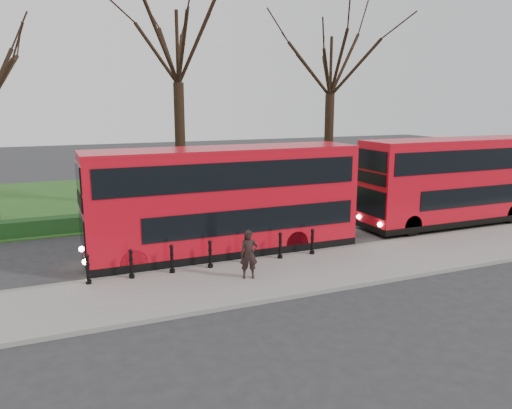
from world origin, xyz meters
name	(u,v)px	position (x,y,z in m)	size (l,w,h in m)	color
ground	(198,261)	(0.00, 0.00, 0.00)	(120.00, 120.00, 0.00)	#28282B
pavement	(223,284)	(0.00, -3.00, 0.07)	(60.00, 4.00, 0.15)	gray
kerb	(205,267)	(0.00, -1.00, 0.07)	(60.00, 0.25, 0.16)	slate
grass_verge	(134,196)	(0.00, 15.00, 0.03)	(60.00, 18.00, 0.06)	#224D19
hedge	(160,216)	(0.00, 6.80, 0.40)	(60.00, 0.90, 0.80)	black
yellow_line_outer	(203,266)	(0.00, -0.70, 0.01)	(60.00, 0.10, 0.01)	yellow
yellow_line_inner	(202,265)	(0.00, -0.50, 0.01)	(60.00, 0.10, 0.01)	yellow
tree_mid	(177,39)	(2.00, 10.00, 9.71)	(8.54, 8.54, 13.34)	black
tree_right	(331,59)	(12.00, 10.00, 8.91)	(7.84, 7.84, 12.25)	black
bollard_row	(210,255)	(0.09, -1.35, 0.65)	(8.88, 0.15, 1.00)	black
bus_lead	(225,202)	(1.30, 0.41, 2.24)	(11.18, 2.57, 4.45)	red
bus_rear	(460,181)	(14.36, 0.85, 2.23)	(11.11, 2.55, 4.42)	red
pedestrian	(249,254)	(0.99, -2.97, 1.01)	(0.63, 0.41, 1.73)	black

